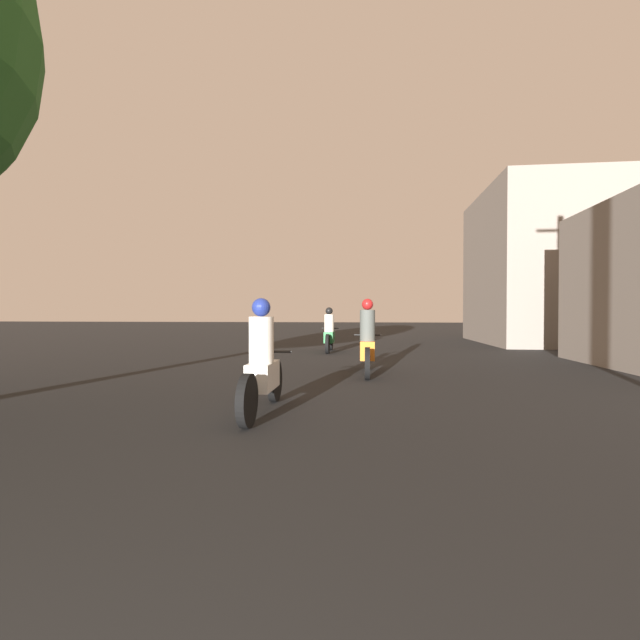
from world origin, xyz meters
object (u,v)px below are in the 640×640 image
at_px(motorcycle_orange, 367,344).
at_px(motorcycle_green, 329,334).
at_px(motorcycle_white, 262,367).
at_px(building_right_far, 536,267).

xyz_separation_m(motorcycle_orange, motorcycle_green, (-1.27, 5.12, -0.05)).
height_order(motorcycle_white, motorcycle_orange, motorcycle_orange).
distance_m(motorcycle_orange, building_right_far, 12.90).
relative_size(motorcycle_orange, motorcycle_green, 1.08).
height_order(motorcycle_white, building_right_far, building_right_far).
relative_size(motorcycle_white, building_right_far, 0.30).
bearing_deg(motorcycle_white, motorcycle_orange, 75.42).
bearing_deg(building_right_far, motorcycle_white, -121.66).
bearing_deg(motorcycle_green, motorcycle_white, -95.82).
bearing_deg(motorcycle_white, building_right_far, 63.95).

